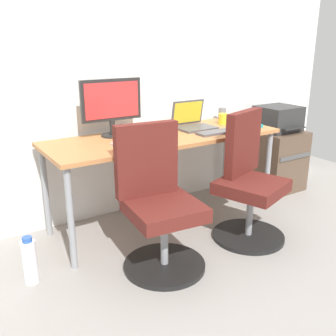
# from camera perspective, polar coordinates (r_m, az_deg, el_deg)

# --- Properties ---
(ground_plane) EXTENTS (5.28, 5.28, 0.00)m
(ground_plane) POSITION_cam_1_polar(r_m,az_deg,el_deg) (3.27, -0.48, -7.71)
(ground_plane) COLOR gray
(back_wall) EXTENTS (4.40, 0.04, 2.60)m
(back_wall) POSITION_cam_1_polar(r_m,az_deg,el_deg) (3.29, -4.47, 15.93)
(back_wall) COLOR white
(back_wall) RESTS_ON ground
(desk) EXTENTS (1.86, 0.66, 0.73)m
(desk) POSITION_cam_1_polar(r_m,az_deg,el_deg) (3.03, -0.51, 3.72)
(desk) COLOR #B77542
(desk) RESTS_ON ground
(office_chair_left) EXTENTS (0.54, 0.54, 0.94)m
(office_chair_left) POSITION_cam_1_polar(r_m,az_deg,el_deg) (2.50, -1.45, -5.51)
(office_chair_left) COLOR black
(office_chair_left) RESTS_ON ground
(office_chair_right) EXTENTS (0.56, 0.56, 0.94)m
(office_chair_right) POSITION_cam_1_polar(r_m,az_deg,el_deg) (2.94, 11.68, -2.13)
(office_chair_right) COLOR black
(office_chair_right) RESTS_ON ground
(side_cabinet) EXTENTS (0.46, 0.50, 0.59)m
(side_cabinet) POSITION_cam_1_polar(r_m,az_deg,el_deg) (4.04, 15.37, 1.23)
(side_cabinet) COLOR brown
(side_cabinet) RESTS_ON ground
(printer) EXTENTS (0.38, 0.40, 0.24)m
(printer) POSITION_cam_1_polar(r_m,az_deg,el_deg) (3.94, 15.89, 7.01)
(printer) COLOR #2D2D2D
(printer) RESTS_ON side_cabinet
(water_bottle_on_floor) EXTENTS (0.09, 0.09, 0.31)m
(water_bottle_on_floor) POSITION_cam_1_polar(r_m,az_deg,el_deg) (2.57, -19.69, -12.78)
(water_bottle_on_floor) COLOR white
(water_bottle_on_floor) RESTS_ON ground
(desktop_monitor) EXTENTS (0.48, 0.18, 0.43)m
(desktop_monitor) POSITION_cam_1_polar(r_m,az_deg,el_deg) (2.97, -8.32, 9.36)
(desktop_monitor) COLOR #262626
(desktop_monitor) RESTS_ON desk
(open_laptop) EXTENTS (0.31, 0.26, 0.23)m
(open_laptop) POSITION_cam_1_polar(r_m,az_deg,el_deg) (3.27, 3.65, 6.84)
(open_laptop) COLOR #4C4C51
(open_laptop) RESTS_ON desk
(keyboard_by_monitor) EXTENTS (0.34, 0.12, 0.02)m
(keyboard_by_monitor) POSITION_cam_1_polar(r_m,az_deg,el_deg) (2.77, -4.79, 3.76)
(keyboard_by_monitor) COLOR #B7B7B7
(keyboard_by_monitor) RESTS_ON desk
(keyboard_by_laptop) EXTENTS (0.34, 0.12, 0.02)m
(keyboard_by_laptop) POSITION_cam_1_polar(r_m,az_deg,el_deg) (3.10, 7.17, 5.25)
(keyboard_by_laptop) COLOR #515156
(keyboard_by_laptop) RESTS_ON desk
(mouse_by_monitor) EXTENTS (0.06, 0.10, 0.03)m
(mouse_by_monitor) POSITION_cam_1_polar(r_m,az_deg,el_deg) (2.92, 0.34, 4.73)
(mouse_by_monitor) COLOR #2D2D2D
(mouse_by_monitor) RESTS_ON desk
(mouse_by_laptop) EXTENTS (0.06, 0.10, 0.03)m
(mouse_by_laptop) POSITION_cam_1_polar(r_m,az_deg,el_deg) (3.54, 9.68, 6.84)
(mouse_by_laptop) COLOR silver
(mouse_by_laptop) RESTS_ON desk
(coffee_mug) EXTENTS (0.08, 0.08, 0.09)m
(coffee_mug) POSITION_cam_1_polar(r_m,az_deg,el_deg) (3.46, 8.10, 7.19)
(coffee_mug) COLOR yellow
(coffee_mug) RESTS_ON desk
(pen_cup) EXTENTS (0.07, 0.07, 0.10)m
(pen_cup) POSITION_cam_1_polar(r_m,az_deg,el_deg) (3.69, 7.97, 7.97)
(pen_cup) COLOR slate
(pen_cup) RESTS_ON desk
(notebook) EXTENTS (0.21, 0.15, 0.03)m
(notebook) POSITION_cam_1_polar(r_m,az_deg,el_deg) (3.36, 11.66, 6.10)
(notebook) COLOR teal
(notebook) RESTS_ON desk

